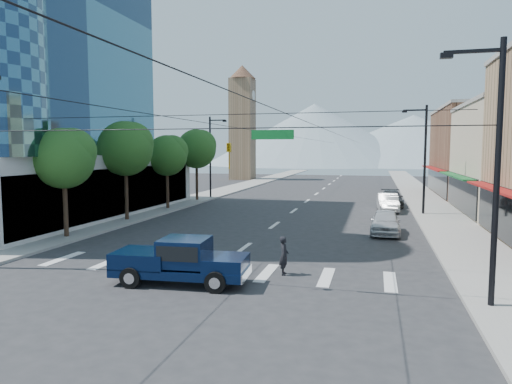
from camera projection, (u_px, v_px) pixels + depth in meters
ground at (203, 279)px, 19.14m from camera, size 160.00×160.00×0.00m
sidewalk_left at (228, 190)px, 60.69m from camera, size 4.00×120.00×0.15m
sidewalk_right at (419, 194)px, 54.63m from camera, size 4.00×120.00×0.15m
shop_far at (494, 153)px, 52.15m from camera, size 12.00×18.00×10.00m
clock_tower at (242, 120)px, 82.04m from camera, size 4.80×4.80×20.40m
mountain_left at (314, 134)px, 166.37m from camera, size 80.00×80.00×22.00m
mountain_right at (413, 140)px, 167.35m from camera, size 90.00×90.00×18.00m
tree_near at (66, 156)px, 27.35m from camera, size 3.65×3.64×6.71m
tree_midnear at (127, 147)px, 34.04m from camera, size 4.09×4.09×7.52m
tree_midfar at (169, 154)px, 40.83m from camera, size 3.65×3.64×6.71m
tree_far at (198, 148)px, 47.52m from camera, size 4.09×4.09×7.52m
signal_rig at (197, 169)px, 17.70m from camera, size 21.80×0.20×9.00m
lamp_pole_nw at (211, 154)px, 50.27m from camera, size 2.00×0.25×9.00m
lamp_pole_ne at (423, 155)px, 37.18m from camera, size 2.00×0.25×9.00m
pickup_truck at (180, 260)px, 18.35m from camera, size 5.63×2.47×1.86m
pedestrian at (284, 255)px, 19.69m from camera, size 0.50×0.67×1.68m
parked_car_near at (385, 222)px, 29.22m from camera, size 1.93×4.60×1.55m
parked_car_mid at (388, 202)px, 39.91m from camera, size 1.92×4.84×1.57m
parked_car_far at (391, 198)px, 43.54m from camera, size 2.17×5.18×1.50m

